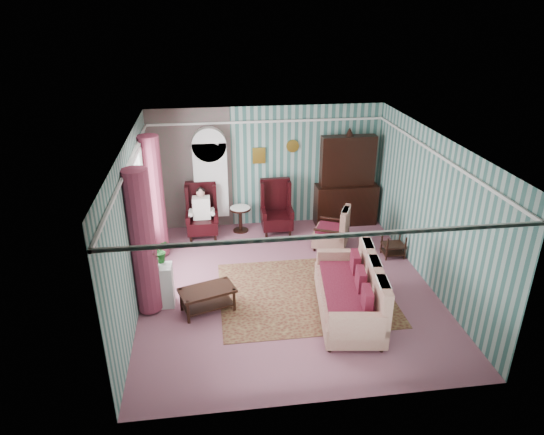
{
  "coord_description": "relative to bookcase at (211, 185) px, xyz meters",
  "views": [
    {
      "loc": [
        -1.36,
        -7.93,
        5.08
      ],
      "look_at": [
        -0.21,
        0.6,
        1.21
      ],
      "focal_mm": 32.0,
      "sensor_mm": 36.0,
      "label": 1
    }
  ],
  "objects": [
    {
      "name": "coffee_table",
      "position": [
        -0.17,
        -3.44,
        -0.9
      ],
      "size": [
        1.08,
        0.8,
        0.44
      ],
      "primitive_type": "cube",
      "rotation": [
        0.0,
        0.0,
        0.32
      ],
      "color": "black",
      "rests_on": "floor"
    },
    {
      "name": "potted_plant_b",
      "position": [
        -0.94,
        -2.99,
        -0.1
      ],
      "size": [
        0.24,
        0.19,
        0.43
      ],
      "primitive_type": "imported",
      "rotation": [
        0.0,
        0.0,
        0.01
      ],
      "color": "#234816",
      "rests_on": "plant_stand"
    },
    {
      "name": "seated_woman",
      "position": [
        -0.25,
        -0.39,
        -0.53
      ],
      "size": [
        0.44,
        0.4,
        1.18
      ],
      "primitive_type": null,
      "color": "silver",
      "rests_on": "floor"
    },
    {
      "name": "dresser_hutch",
      "position": [
        3.25,
        -0.12,
        0.06
      ],
      "size": [
        1.5,
        0.56,
        2.36
      ],
      "primitive_type": "cube",
      "color": "black",
      "rests_on": "floor"
    },
    {
      "name": "floral_armchair",
      "position": [
        2.59,
        -1.34,
        -0.6
      ],
      "size": [
        1.0,
        1.03,
        1.03
      ],
      "primitive_type": "cube",
      "rotation": [
        0.0,
        0.0,
        1.13
      ],
      "color": "beige",
      "rests_on": "floor"
    },
    {
      "name": "floor",
      "position": [
        1.35,
        -2.84,
        -1.12
      ],
      "size": [
        6.0,
        6.0,
        0.0
      ],
      "primitive_type": "plane",
      "color": "#905462",
      "rests_on": "ground"
    },
    {
      "name": "plant_stand",
      "position": [
        -1.05,
        -3.14,
        -0.72
      ],
      "size": [
        0.55,
        0.35,
        0.8
      ],
      "primitive_type": "cube",
      "color": "silver",
      "rests_on": "floor"
    },
    {
      "name": "wingback_left",
      "position": [
        -0.25,
        -0.39,
        -0.5
      ],
      "size": [
        0.76,
        0.8,
        1.25
      ],
      "primitive_type": "cube",
      "color": "black",
      "rests_on": "floor"
    },
    {
      "name": "potted_plant_c",
      "position": [
        -1.08,
        -3.14,
        -0.13
      ],
      "size": [
        0.22,
        0.22,
        0.37
      ],
      "primitive_type": "imported",
      "rotation": [
        0.0,
        0.0,
        -0.05
      ],
      "color": "#1B5720",
      "rests_on": "plant_stand"
    },
    {
      "name": "wingback_right",
      "position": [
        1.5,
        -0.39,
        -0.5
      ],
      "size": [
        0.76,
        0.8,
        1.25
      ],
      "primitive_type": "cube",
      "color": "black",
      "rests_on": "floor"
    },
    {
      "name": "room_shell",
      "position": [
        0.73,
        -2.66,
        0.89
      ],
      "size": [
        5.53,
        6.02,
        2.91
      ],
      "color": "#38655D",
      "rests_on": "ground"
    },
    {
      "name": "bookcase",
      "position": [
        0.0,
        0.0,
        0.0
      ],
      "size": [
        0.8,
        0.28,
        2.24
      ],
      "primitive_type": "cube",
      "color": "white",
      "rests_on": "floor"
    },
    {
      "name": "nest_table",
      "position": [
        3.82,
        -1.94,
        -0.85
      ],
      "size": [
        0.45,
        0.38,
        0.54
      ],
      "primitive_type": "cube",
      "color": "black",
      "rests_on": "floor"
    },
    {
      "name": "rug",
      "position": [
        1.65,
        -3.14,
        -1.11
      ],
      "size": [
        3.2,
        2.6,
        0.01
      ],
      "primitive_type": "cube",
      "color": "#4D191F",
      "rests_on": "floor"
    },
    {
      "name": "potted_plant_a",
      "position": [
        -1.12,
        -3.28,
        -0.11
      ],
      "size": [
        0.42,
        0.38,
        0.41
      ],
      "primitive_type": "imported",
      "rotation": [
        0.0,
        0.0,
        -0.16
      ],
      "color": "#1B4D18",
      "rests_on": "plant_stand"
    },
    {
      "name": "round_side_table",
      "position": [
        0.65,
        -0.24,
        -0.82
      ],
      "size": [
        0.5,
        0.5,
        0.6
      ],
      "primitive_type": "cylinder",
      "color": "black",
      "rests_on": "floor"
    },
    {
      "name": "sofa",
      "position": [
        2.25,
        -3.9,
        -0.57
      ],
      "size": [
        1.32,
        2.33,
        1.09
      ],
      "primitive_type": "cube",
      "rotation": [
        0.0,
        0.0,
        1.44
      ],
      "color": "#B5A68C",
      "rests_on": "floor"
    }
  ]
}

